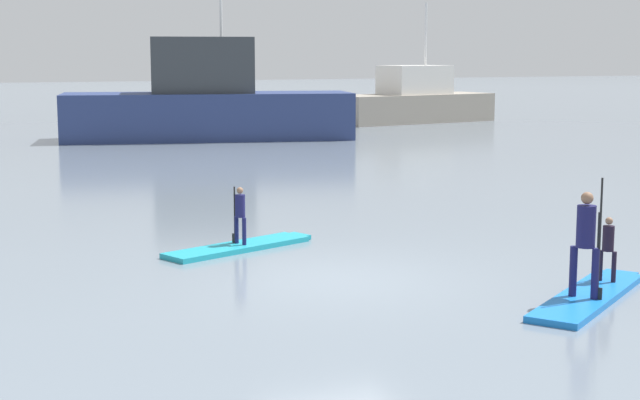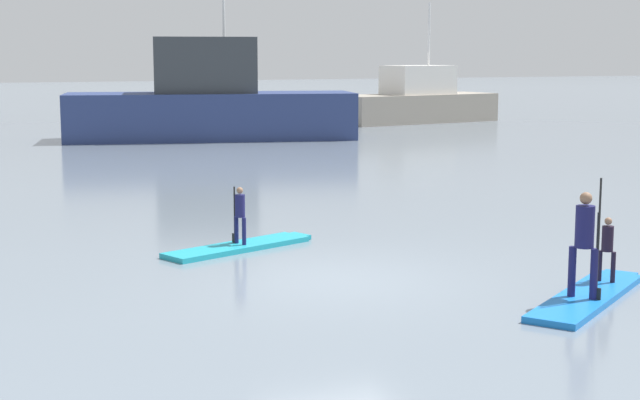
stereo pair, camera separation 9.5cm
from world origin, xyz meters
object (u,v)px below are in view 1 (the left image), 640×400
paddler_adult (586,237)px  motor_boat_small_navy (413,101)px  paddler_child_front (607,246)px  paddleboard_near (240,247)px  fishing_boat_white_large (206,103)px  paddler_child_solo (240,212)px  paddleboard_far (590,296)px

paddler_adult → motor_boat_small_navy: (17.13, 35.41, 0.13)m
paddler_child_front → motor_boat_small_navy: motor_boat_small_navy is taller
paddleboard_near → fishing_boat_white_large: 24.68m
paddleboard_near → motor_boat_small_navy: bearing=55.2°
paddleboard_near → paddler_adult: (3.34, -6.01, 0.97)m
paddler_child_solo → paddleboard_far: (3.61, -5.83, -0.67)m
paddler_adult → fishing_boat_white_large: size_ratio=0.14×
paddleboard_far → motor_boat_small_navy: 39.06m
paddleboard_near → paddleboard_far: size_ratio=0.96×
paddler_child_front → motor_boat_small_navy: 38.28m
fishing_boat_white_large → motor_boat_small_navy: size_ratio=1.34×
paddleboard_near → paddler_child_solo: 0.67m
motor_boat_small_navy → paddler_child_solo: bearing=-124.9°
fishing_boat_white_large → motor_boat_small_navy: 14.83m
paddler_child_solo → paddler_adult: paddler_adult is taller
paddler_child_front → paddleboard_near: bearing=129.3°
paddler_adult → paddleboard_far: bearing=34.8°
paddleboard_far → motor_boat_small_navy: motor_boat_small_navy is taller
paddleboard_near → motor_boat_small_navy: 35.84m
paddleboard_far → motor_boat_small_navy: bearing=64.4°
paddleboard_near → paddler_adult: size_ratio=1.80×
paddler_adult → fishing_boat_white_large: bearing=83.4°
paddleboard_near → fishing_boat_white_large: bearing=74.0°
paddleboard_near → paddler_child_solo: size_ratio=2.97×
paddler_child_front → paddler_child_solo: bearing=129.2°
paddler_child_front → fishing_boat_white_large: bearing=85.2°
paddler_adult → paddler_child_front: paddler_adult is taller
motor_boat_small_navy → fishing_boat_white_large: bearing=-157.3°
paddleboard_near → motor_boat_small_navy: size_ratio=0.34×
paddler_child_front → fishing_boat_white_large: fishing_boat_white_large is taller
paddler_child_solo → motor_boat_small_navy: size_ratio=0.11×
paddleboard_near → paddleboard_far: bearing=-58.2°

